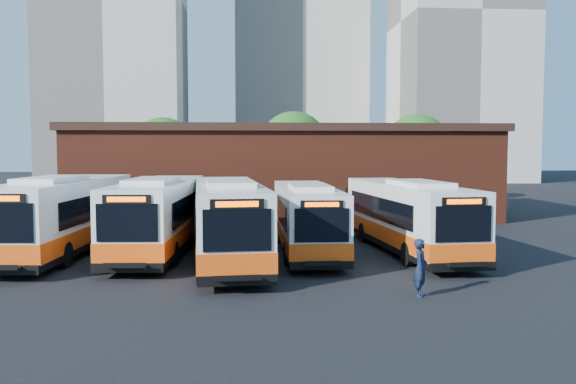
{
  "coord_description": "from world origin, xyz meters",
  "views": [
    {
      "loc": [
        -2.81,
        -23.64,
        4.75
      ],
      "look_at": [
        -0.7,
        4.85,
        2.75
      ],
      "focal_mm": 38.0,
      "sensor_mm": 36.0,
      "label": 1
    }
  ],
  "objects": [
    {
      "name": "tree_east",
      "position": [
        13.0,
        31.0,
        4.83
      ],
      "size": [
        6.24,
        6.24,
        7.96
      ],
      "color": "#382314",
      "rests_on": "ground"
    },
    {
      "name": "bus_farwest",
      "position": [
        -10.9,
        4.72,
        1.62
      ],
      "size": [
        3.65,
        13.28,
        3.58
      ],
      "rotation": [
        0.0,
        0.0,
        -0.07
      ],
      "color": "white",
      "rests_on": "ground"
    },
    {
      "name": "ground",
      "position": [
        0.0,
        0.0,
        0.0
      ],
      "size": [
        220.0,
        220.0,
        0.0
      ],
      "primitive_type": "plane",
      "color": "black"
    },
    {
      "name": "tower_right",
      "position": [
        30.0,
        68.0,
        24.34
      ],
      "size": [
        18.0,
        18.0,
        49.2
      ],
      "color": "beige",
      "rests_on": "ground"
    },
    {
      "name": "bus_east",
      "position": [
        4.75,
        3.86,
        1.53
      ],
      "size": [
        3.52,
        12.54,
        3.38
      ],
      "rotation": [
        0.0,
        0.0,
        0.08
      ],
      "color": "white",
      "rests_on": "ground"
    },
    {
      "name": "transit_worker",
      "position": [
        2.88,
        -4.63,
        0.94
      ],
      "size": [
        0.68,
        0.81,
        1.88
      ],
      "primitive_type": "imported",
      "rotation": [
        0.0,
        0.0,
        1.17
      ],
      "color": "#131D37",
      "rests_on": "ground"
    },
    {
      "name": "tree_west",
      "position": [
        -10.0,
        32.0,
        4.64
      ],
      "size": [
        6.0,
        6.0,
        7.65
      ],
      "color": "#382314",
      "rests_on": "ground"
    },
    {
      "name": "bus_midwest",
      "position": [
        -3.47,
        2.31,
        1.6
      ],
      "size": [
        3.6,
        13.08,
        3.52
      ],
      "rotation": [
        0.0,
        0.0,
        0.07
      ],
      "color": "white",
      "rests_on": "ground"
    },
    {
      "name": "bus_west",
      "position": [
        -6.67,
        4.72,
        1.59
      ],
      "size": [
        3.32,
        12.97,
        3.5
      ],
      "rotation": [
        0.0,
        0.0,
        -0.05
      ],
      "color": "white",
      "rests_on": "ground"
    },
    {
      "name": "tower_center",
      "position": [
        7.0,
        86.0,
        30.34
      ],
      "size": [
        22.0,
        20.0,
        61.2
      ],
      "color": "beige",
      "rests_on": "ground"
    },
    {
      "name": "bus_mideast",
      "position": [
        0.12,
        4.34,
        1.46
      ],
      "size": [
        2.52,
        11.82,
        3.21
      ],
      "rotation": [
        0.0,
        0.0,
        -0.0
      ],
      "color": "white",
      "rests_on": "ground"
    },
    {
      "name": "tree_mid",
      "position": [
        2.0,
        34.0,
        5.08
      ],
      "size": [
        6.56,
        6.56,
        8.36
      ],
      "color": "#382314",
      "rests_on": "ground"
    },
    {
      "name": "depot_building",
      "position": [
        0.0,
        20.0,
        3.26
      ],
      "size": [
        28.6,
        12.6,
        6.4
      ],
      "color": "maroon",
      "rests_on": "ground"
    }
  ]
}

